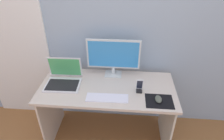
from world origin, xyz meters
TOP-DOWN VIEW (x-y plane):
  - ground_plane at (0.00, 0.00)m, footprint 8.00×8.00m
  - wall_back at (0.00, 0.39)m, footprint 6.00×0.04m
  - door_left at (-1.11, 0.36)m, footprint 0.82×0.02m
  - desk at (0.00, 0.00)m, footprint 1.35×0.62m
  - monitor at (0.04, 0.22)m, footprint 0.55×0.14m
  - laptop at (-0.45, 0.03)m, footprint 0.35×0.30m
  - keyboard_external at (0.02, -0.18)m, footprint 0.39×0.13m
  - mousepad at (0.49, -0.18)m, footprint 0.25×0.20m
  - mouse at (0.49, -0.17)m, footprint 0.06×0.10m
  - phone_in_dock at (0.32, -0.05)m, footprint 0.06×0.06m

SIDE VIEW (x-z plane):
  - ground_plane at x=0.00m, z-range 0.00..0.00m
  - desk at x=0.00m, z-range 0.21..0.96m
  - mousepad at x=0.49m, z-range 0.74..0.75m
  - keyboard_external at x=0.02m, z-range 0.74..0.75m
  - mouse at x=0.49m, z-range 0.75..0.78m
  - phone_in_dock at x=0.32m, z-range 0.72..0.86m
  - laptop at x=-0.45m, z-range 0.67..0.92m
  - monitor at x=0.04m, z-range 0.76..1.18m
  - door_left at x=-1.11m, z-range 0.00..2.02m
  - wall_back at x=0.00m, z-range 0.00..2.50m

